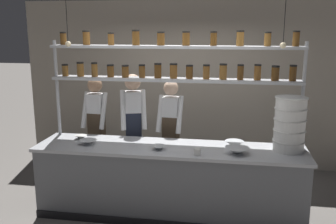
{
  "coord_description": "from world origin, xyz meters",
  "views": [
    {
      "loc": [
        0.72,
        -4.43,
        2.37
      ],
      "look_at": [
        -0.05,
        0.2,
        1.32
      ],
      "focal_mm": 40.0,
      "sensor_mm": 36.0,
      "label": 1
    }
  ],
  "objects_px": {
    "chef_center": "(134,125)",
    "prep_bowl_center_front": "(234,144)",
    "chef_right": "(171,129)",
    "prep_bowl_center_back": "(81,137)",
    "prep_bowl_near_left": "(159,148)",
    "chef_left": "(96,125)",
    "prep_bowl_far_left": "(238,151)",
    "prep_bowl_near_right": "(88,142)",
    "container_stack": "(290,124)",
    "serving_cup_front": "(197,152)",
    "spice_shelf_unit": "(174,67)"
  },
  "relations": [
    {
      "from": "chef_center",
      "to": "prep_bowl_far_left",
      "type": "relative_size",
      "value": 6.22
    },
    {
      "from": "chef_right",
      "to": "prep_bowl_near_right",
      "type": "xyz_separation_m",
      "value": [
        -0.95,
        -0.77,
        -0.01
      ]
    },
    {
      "from": "prep_bowl_far_left",
      "to": "chef_right",
      "type": "bearing_deg",
      "value": 138.13
    },
    {
      "from": "chef_center",
      "to": "prep_bowl_center_back",
      "type": "height_order",
      "value": "chef_center"
    },
    {
      "from": "prep_bowl_near_right",
      "to": "serving_cup_front",
      "type": "distance_m",
      "value": 1.43
    },
    {
      "from": "chef_right",
      "to": "prep_bowl_center_front",
      "type": "xyz_separation_m",
      "value": [
        0.9,
        -0.53,
        -0.0
      ]
    },
    {
      "from": "prep_bowl_center_front",
      "to": "serving_cup_front",
      "type": "distance_m",
      "value": 0.61
    },
    {
      "from": "prep_bowl_near_right",
      "to": "prep_bowl_far_left",
      "type": "height_order",
      "value": "prep_bowl_far_left"
    },
    {
      "from": "container_stack",
      "to": "prep_bowl_center_back",
      "type": "height_order",
      "value": "container_stack"
    },
    {
      "from": "container_stack",
      "to": "prep_bowl_far_left",
      "type": "xyz_separation_m",
      "value": [
        -0.61,
        -0.23,
        -0.29
      ]
    },
    {
      "from": "prep_bowl_center_back",
      "to": "prep_bowl_near_right",
      "type": "relative_size",
      "value": 0.74
    },
    {
      "from": "prep_bowl_center_back",
      "to": "serving_cup_front",
      "type": "bearing_deg",
      "value": -14.84
    },
    {
      "from": "serving_cup_front",
      "to": "chef_left",
      "type": "bearing_deg",
      "value": 148.3
    },
    {
      "from": "chef_left",
      "to": "container_stack",
      "type": "height_order",
      "value": "chef_left"
    },
    {
      "from": "chef_right",
      "to": "prep_bowl_center_back",
      "type": "xyz_separation_m",
      "value": [
        -1.14,
        -0.54,
        -0.01
      ]
    },
    {
      "from": "chef_left",
      "to": "prep_bowl_near_left",
      "type": "bearing_deg",
      "value": -32.79
    },
    {
      "from": "serving_cup_front",
      "to": "chef_center",
      "type": "bearing_deg",
      "value": 138.86
    },
    {
      "from": "prep_bowl_near_left",
      "to": "prep_bowl_center_back",
      "type": "height_order",
      "value": "prep_bowl_near_left"
    },
    {
      "from": "chef_right",
      "to": "prep_bowl_center_front",
      "type": "bearing_deg",
      "value": -24.49
    },
    {
      "from": "chef_right",
      "to": "prep_bowl_far_left",
      "type": "bearing_deg",
      "value": -35.59
    },
    {
      "from": "prep_bowl_near_right",
      "to": "prep_bowl_near_left",
      "type": "bearing_deg",
      "value": -3.15
    },
    {
      "from": "chef_right",
      "to": "prep_bowl_far_left",
      "type": "relative_size",
      "value": 5.89
    },
    {
      "from": "chef_center",
      "to": "prep_bowl_center_front",
      "type": "distance_m",
      "value": 1.49
    },
    {
      "from": "chef_center",
      "to": "prep_bowl_center_front",
      "type": "xyz_separation_m",
      "value": [
        1.42,
        -0.43,
        -0.07
      ]
    },
    {
      "from": "spice_shelf_unit",
      "to": "prep_bowl_near_left",
      "type": "xyz_separation_m",
      "value": [
        -0.12,
        -0.46,
        -0.95
      ]
    },
    {
      "from": "chef_center",
      "to": "container_stack",
      "type": "xyz_separation_m",
      "value": [
        2.06,
        -0.51,
        0.23
      ]
    },
    {
      "from": "chef_right",
      "to": "prep_bowl_far_left",
      "type": "distance_m",
      "value": 1.25
    },
    {
      "from": "prep_bowl_near_left",
      "to": "chef_center",
      "type": "bearing_deg",
      "value": 124.93
    },
    {
      "from": "chef_left",
      "to": "prep_bowl_near_right",
      "type": "bearing_deg",
      "value": -73.02
    },
    {
      "from": "chef_left",
      "to": "prep_bowl_far_left",
      "type": "relative_size",
      "value": 5.94
    },
    {
      "from": "container_stack",
      "to": "prep_bowl_near_right",
      "type": "distance_m",
      "value": 2.51
    },
    {
      "from": "chef_right",
      "to": "prep_bowl_near_left",
      "type": "xyz_separation_m",
      "value": [
        -0.02,
        -0.82,
        -0.01
      ]
    },
    {
      "from": "prep_bowl_center_back",
      "to": "prep_bowl_near_right",
      "type": "distance_m",
      "value": 0.3
    },
    {
      "from": "chef_center",
      "to": "container_stack",
      "type": "relative_size",
      "value": 2.65
    },
    {
      "from": "chef_center",
      "to": "prep_bowl_center_back",
      "type": "bearing_deg",
      "value": -162.2
    },
    {
      "from": "spice_shelf_unit",
      "to": "prep_bowl_near_left",
      "type": "height_order",
      "value": "spice_shelf_unit"
    },
    {
      "from": "prep_bowl_near_left",
      "to": "serving_cup_front",
      "type": "distance_m",
      "value": 0.51
    },
    {
      "from": "spice_shelf_unit",
      "to": "chef_center",
      "type": "xyz_separation_m",
      "value": [
        -0.62,
        0.27,
        -0.87
      ]
    },
    {
      "from": "container_stack",
      "to": "prep_bowl_center_back",
      "type": "xyz_separation_m",
      "value": [
        -2.68,
        0.07,
        -0.31
      ]
    },
    {
      "from": "prep_bowl_near_left",
      "to": "prep_bowl_center_front",
      "type": "distance_m",
      "value": 0.96
    },
    {
      "from": "container_stack",
      "to": "serving_cup_front",
      "type": "distance_m",
      "value": 1.17
    },
    {
      "from": "spice_shelf_unit",
      "to": "serving_cup_front",
      "type": "distance_m",
      "value": 1.17
    },
    {
      "from": "prep_bowl_near_right",
      "to": "serving_cup_front",
      "type": "height_order",
      "value": "serving_cup_front"
    },
    {
      "from": "container_stack",
      "to": "prep_bowl_center_front",
      "type": "distance_m",
      "value": 0.71
    },
    {
      "from": "chef_center",
      "to": "prep_bowl_near_left",
      "type": "bearing_deg",
      "value": -72.81
    },
    {
      "from": "prep_bowl_center_back",
      "to": "chef_left",
      "type": "bearing_deg",
      "value": 88.39
    },
    {
      "from": "chef_center",
      "to": "prep_bowl_center_front",
      "type": "relative_size",
      "value": 7.32
    },
    {
      "from": "prep_bowl_near_left",
      "to": "prep_bowl_far_left",
      "type": "distance_m",
      "value": 0.95
    },
    {
      "from": "prep_bowl_near_left",
      "to": "serving_cup_front",
      "type": "height_order",
      "value": "serving_cup_front"
    },
    {
      "from": "container_stack",
      "to": "spice_shelf_unit",
      "type": "bearing_deg",
      "value": 170.35
    }
  ]
}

